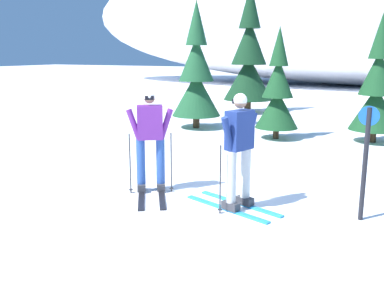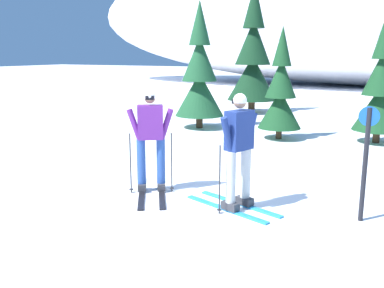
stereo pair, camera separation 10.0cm
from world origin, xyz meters
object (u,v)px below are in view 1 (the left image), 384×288
object	(u,v)px
pine_tree_far_left	(196,76)
trail_marker_post	(365,157)
pine_tree_center	(278,93)
skier_navy_jacket	(239,149)
pine_tree_center_right	(377,90)
skier_purple_jacket	(150,139)
pine_tree_center_left	(249,59)

from	to	relation	value
pine_tree_far_left	trail_marker_post	bearing A→B (deg)	-47.61
pine_tree_center	pine_tree_far_left	bearing A→B (deg)	167.39
skier_navy_jacket	pine_tree_center_right	xyz separation A→B (m)	(1.57, 6.44, 0.47)
skier_purple_jacket	pine_tree_center	bearing A→B (deg)	82.68
skier_purple_jacket	pine_tree_center_right	bearing A→B (deg)	62.76
skier_navy_jacket	pine_tree_center_left	xyz separation A→B (m)	(-3.45, 10.72, 1.17)
skier_purple_jacket	pine_tree_far_left	distance (m)	6.66
trail_marker_post	pine_tree_center_right	bearing A→B (deg)	92.01
pine_tree_center_left	pine_tree_center	distance (m)	5.59
trail_marker_post	skier_purple_jacket	bearing A→B (deg)	-176.49
skier_purple_jacket	pine_tree_center_left	world-z (taller)	pine_tree_center_left
pine_tree_center_right	trail_marker_post	size ratio (longest dim) A/B	2.04
skier_purple_jacket	trail_marker_post	size ratio (longest dim) A/B	1.06
skier_purple_jacket	pine_tree_center_right	size ratio (longest dim) A/B	0.52
skier_navy_jacket	pine_tree_center_left	size ratio (longest dim) A/B	0.36
trail_marker_post	skier_navy_jacket	bearing A→B (deg)	-168.78
skier_navy_jacket	skier_purple_jacket	distance (m)	1.67
skier_navy_jacket	pine_tree_center	world-z (taller)	pine_tree_center
pine_tree_far_left	pine_tree_center_right	xyz separation A→B (m)	(5.33, 0.02, -0.25)
skier_navy_jacket	skier_purple_jacket	world-z (taller)	skier_navy_jacket
skier_purple_jacket	trail_marker_post	distance (m)	3.46
skier_purple_jacket	pine_tree_center_right	world-z (taller)	pine_tree_center_right
pine_tree_far_left	pine_tree_center	world-z (taller)	pine_tree_far_left
skier_navy_jacket	pine_tree_center	size ratio (longest dim) A/B	0.58
pine_tree_far_left	pine_tree_center_left	xyz separation A→B (m)	(0.30, 4.29, 0.46)
pine_tree_center	trail_marker_post	distance (m)	6.10
pine_tree_far_left	pine_tree_center	bearing A→B (deg)	-12.61
skier_navy_jacket	trail_marker_post	bearing A→B (deg)	11.22
skier_purple_jacket	pine_tree_far_left	bearing A→B (deg)	108.36
pine_tree_center	trail_marker_post	bearing A→B (deg)	-63.34
pine_tree_far_left	pine_tree_center_right	size ratio (longest dim) A/B	1.17
skier_purple_jacket	pine_tree_center_left	bearing A→B (deg)	99.56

